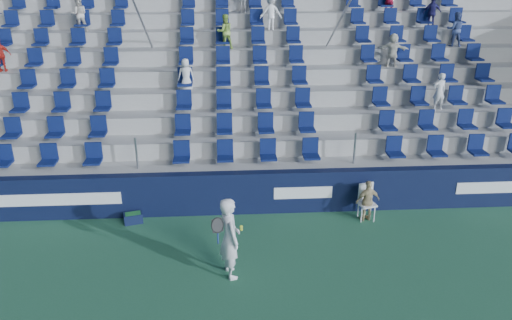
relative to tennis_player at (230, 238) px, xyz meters
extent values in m
plane|color=#2A6243|center=(0.53, -0.23, -0.95)|extent=(70.00, 70.00, 0.00)
cube|color=black|center=(0.53, 2.92, -0.35)|extent=(24.00, 0.30, 1.20)
cube|color=white|center=(-4.47, 2.76, -0.33)|extent=(3.20, 0.02, 0.34)
cube|color=white|center=(2.03, 2.76, -0.33)|extent=(1.60, 0.02, 0.34)
cube|color=white|center=(7.53, 2.76, -0.33)|extent=(2.40, 0.02, 0.34)
cube|color=#A3A39E|center=(0.53, 3.50, -0.35)|extent=(24.00, 0.85, 1.20)
cube|color=#A3A39E|center=(0.53, 4.35, -0.10)|extent=(24.00, 0.85, 1.70)
cube|color=#A3A39E|center=(0.53, 5.20, 0.15)|extent=(24.00, 0.85, 2.20)
cube|color=#A3A39E|center=(0.53, 6.05, 0.40)|extent=(24.00, 0.85, 2.70)
cube|color=#A3A39E|center=(0.53, 6.90, 0.65)|extent=(24.00, 0.85, 3.20)
cube|color=#A3A39E|center=(0.53, 7.75, 0.90)|extent=(24.00, 0.85, 3.70)
cube|color=#A3A39E|center=(0.53, 8.60, 1.15)|extent=(24.00, 0.85, 4.20)
cube|color=#A3A39E|center=(0.53, 9.45, 1.40)|extent=(24.00, 0.85, 4.70)
cube|color=#A3A39E|center=(0.53, 10.30, 1.65)|extent=(24.00, 0.85, 5.20)
cube|color=#A3A39E|center=(0.53, 10.97, 2.15)|extent=(24.00, 0.50, 6.20)
cube|color=#0C1849|center=(0.53, 3.50, 0.60)|extent=(16.05, 0.50, 0.70)
cube|color=#0C1849|center=(0.53, 4.35, 1.10)|extent=(16.05, 0.50, 0.70)
cube|color=#0C1849|center=(0.53, 5.20, 1.60)|extent=(16.05, 0.50, 0.70)
cube|color=#0C1849|center=(0.53, 6.05, 2.10)|extent=(16.05, 0.50, 0.70)
cube|color=#0C1849|center=(0.53, 6.90, 2.60)|extent=(16.05, 0.50, 0.70)
cube|color=#0C1849|center=(0.53, 7.75, 3.10)|extent=(16.05, 0.50, 0.70)
cube|color=#0C1849|center=(0.53, 8.60, 3.60)|extent=(16.05, 0.50, 0.70)
cube|color=#0C1849|center=(0.53, 9.45, 4.10)|extent=(16.05, 0.50, 0.70)
cylinder|color=gray|center=(-2.47, 6.90, 3.40)|extent=(0.06, 7.68, 4.55)
cylinder|color=gray|center=(3.53, 6.90, 3.40)|extent=(0.06, 7.68, 4.55)
imported|color=white|center=(1.63, 8.55, 3.84)|extent=(0.76, 0.44, 1.18)
imported|color=silver|center=(-1.23, 6.00, 2.25)|extent=(0.54, 0.41, 1.01)
imported|color=silver|center=(6.52, 5.15, 1.82)|extent=(0.45, 0.33, 1.14)
imported|color=beige|center=(-4.94, 8.55, 3.82)|extent=(0.64, 0.56, 1.14)
imported|color=silver|center=(5.51, 6.85, 2.80)|extent=(1.06, 0.62, 1.09)
imported|color=#1D1B52|center=(7.38, 8.55, 3.79)|extent=(0.66, 0.33, 1.08)
imported|color=#3A4C81|center=(7.91, 7.70, 3.33)|extent=(0.64, 0.54, 1.15)
imported|color=#8EB94A|center=(0.01, 7.70, 3.32)|extent=(0.64, 0.55, 1.13)
imported|color=#B32017|center=(-7.05, 6.85, 2.78)|extent=(0.64, 0.33, 1.05)
imported|color=silver|center=(0.00, 0.00, 0.00)|extent=(0.63, 0.79, 1.89)
cylinder|color=navy|center=(-0.25, -0.25, 0.16)|extent=(0.03, 0.03, 0.28)
torus|color=black|center=(-0.25, -0.25, 0.46)|extent=(0.30, 0.17, 0.28)
plane|color=#262626|center=(-0.25, -0.25, 0.46)|extent=(0.30, 0.16, 0.29)
sphere|color=#B4CD2F|center=(0.25, -0.20, 0.31)|extent=(0.07, 0.07, 0.07)
sphere|color=#B4CD2F|center=(0.25, -0.14, 0.34)|extent=(0.07, 0.07, 0.07)
cube|color=white|center=(3.69, 2.32, -0.50)|extent=(0.52, 0.52, 0.04)
cube|color=white|center=(3.69, 2.53, -0.23)|extent=(0.43, 0.14, 0.53)
cylinder|color=white|center=(3.52, 2.15, -0.73)|extent=(0.03, 0.03, 0.43)
cylinder|color=white|center=(3.87, 2.15, -0.73)|extent=(0.03, 0.03, 0.43)
cylinder|color=white|center=(3.52, 2.50, -0.73)|extent=(0.03, 0.03, 0.43)
cylinder|color=white|center=(3.87, 2.50, -0.73)|extent=(0.03, 0.03, 0.43)
imported|color=tan|center=(3.69, 2.27, -0.38)|extent=(0.71, 0.40, 1.15)
cube|color=#0E1633|center=(-2.56, 2.52, -0.82)|extent=(0.55, 0.43, 0.26)
cube|color=#1E662D|center=(-2.56, 2.52, -0.76)|extent=(0.44, 0.32, 0.16)
camera|label=1|loc=(-0.02, -9.38, 5.66)|focal=35.00mm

